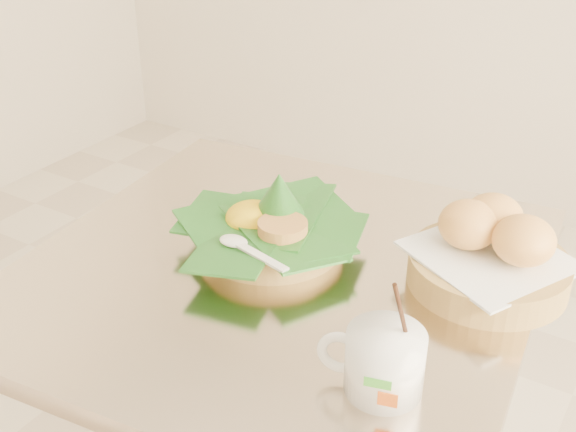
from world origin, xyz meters
The scene contains 4 objects.
cafe_table centered at (0.10, 0.04, 0.53)m, with size 0.77×0.77×0.75m.
rice_basket centered at (0.06, 0.08, 0.79)m, with size 0.27×0.27×0.14m.
bread_basket centered at (0.36, 0.16, 0.79)m, with size 0.25×0.25×0.11m.
coffee_mug centered at (0.33, -0.11, 0.79)m, with size 0.12×0.09×0.15m.
Camera 1 is at (0.56, -0.69, 1.31)m, focal length 45.00 mm.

